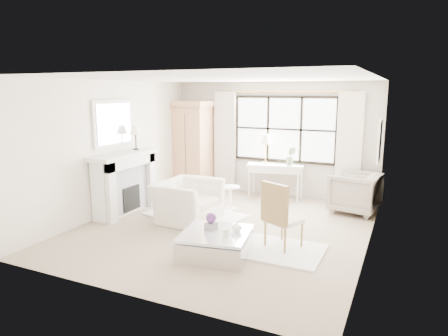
{
  "coord_description": "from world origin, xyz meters",
  "views": [
    {
      "loc": [
        2.96,
        -6.38,
        2.49
      ],
      "look_at": [
        -0.09,
        0.2,
        1.08
      ],
      "focal_mm": 32.0,
      "sensor_mm": 36.0,
      "label": 1
    }
  ],
  "objects": [
    {
      "name": "floor",
      "position": [
        0.0,
        0.0,
        0.0
      ],
      "size": [
        5.5,
        5.5,
        0.0
      ],
      "primitive_type": "plane",
      "color": "tan",
      "rests_on": "ground"
    },
    {
      "name": "planter_box",
      "position": [
        0.32,
        -1.16,
        0.44
      ],
      "size": [
        0.18,
        0.18,
        0.12
      ],
      "primitive_type": "cube",
      "rotation": [
        0.0,
        0.0,
        -0.15
      ],
      "color": "gray",
      "rests_on": "coffee_table"
    },
    {
      "name": "mirror_glass",
      "position": [
        -2.44,
        0.0,
        1.84
      ],
      "size": [
        0.02,
        1.0,
        0.8
      ],
      "primitive_type": "cube",
      "color": "silver",
      "rests_on": "wall_left"
    },
    {
      "name": "rug_left",
      "position": [
        -0.83,
        0.41,
        0.02
      ],
      "size": [
        2.08,
        1.69,
        0.03
      ],
      "primitive_type": "cube",
      "rotation": [
        0.0,
        0.0,
        -0.25
      ],
      "color": "white",
      "rests_on": "floor"
    },
    {
      "name": "console_table",
      "position": [
        0.19,
        2.46,
        0.4
      ],
      "size": [
        1.37,
        0.74,
        0.8
      ],
      "rotation": [
        0.0,
        0.0,
        0.24
      ],
      "color": "white",
      "rests_on": "floor"
    },
    {
      "name": "french_chair",
      "position": [
        1.26,
        -0.49,
        0.31
      ],
      "size": [
        0.64,
        0.64,
        1.08
      ],
      "rotation": [
        0.0,
        0.0,
        2.7
      ],
      "color": "#9F7742",
      "rests_on": "floor"
    },
    {
      "name": "wall_front",
      "position": [
        0.0,
        -2.75,
        1.35
      ],
      "size": [
        5.0,
        0.0,
        5.0
      ],
      "primitive_type": "plane",
      "rotation": [
        -1.57,
        0.0,
        0.0
      ],
      "color": "silver",
      "rests_on": "ground"
    },
    {
      "name": "wall_left",
      "position": [
        -2.5,
        0.0,
        1.35
      ],
      "size": [
        0.0,
        5.5,
        5.5
      ],
      "primitive_type": "plane",
      "rotation": [
        1.57,
        0.0,
        1.57
      ],
      "color": "white",
      "rests_on": "ground"
    },
    {
      "name": "pillar_candle",
      "position": [
        0.64,
        -1.32,
        0.44
      ],
      "size": [
        0.08,
        0.08,
        0.12
      ],
      "primitive_type": "cylinder",
      "color": "silver",
      "rests_on": "coffee_table"
    },
    {
      "name": "wall_back",
      "position": [
        0.0,
        2.75,
        1.35
      ],
      "size": [
        5.0,
        0.0,
        5.0
      ],
      "primitive_type": "plane",
      "rotation": [
        1.57,
        0.0,
        0.0
      ],
      "color": "beige",
      "rests_on": "ground"
    },
    {
      "name": "art_frame",
      "position": [
        2.47,
        1.7,
        1.55
      ],
      "size": [
        0.04,
        0.62,
        0.82
      ],
      "primitive_type": "cube",
      "color": "white",
      "rests_on": "wall_right"
    },
    {
      "name": "wingback_chair",
      "position": [
        2.05,
        2.01,
        0.42
      ],
      "size": [
        1.07,
        1.05,
        0.84
      ],
      "primitive_type": "imported",
      "rotation": [
        0.0,
        0.0,
        -1.76
      ],
      "color": "gray",
      "rests_on": "floor"
    },
    {
      "name": "fireplace",
      "position": [
        -2.27,
        0.0,
        0.65
      ],
      "size": [
        0.58,
        1.66,
        1.26
      ],
      "color": "silver",
      "rests_on": "ground"
    },
    {
      "name": "armoire",
      "position": [
        -2.07,
        2.46,
        1.14
      ],
      "size": [
        1.21,
        0.85,
        2.24
      ],
      "rotation": [
        0.0,
        0.0,
        -0.14
      ],
      "color": "tan",
      "rests_on": "floor"
    },
    {
      "name": "ceiling",
      "position": [
        0.0,
        0.0,
        2.7
      ],
      "size": [
        5.5,
        5.5,
        0.0
      ],
      "primitive_type": "plane",
      "rotation": [
        3.14,
        0.0,
        0.0
      ],
      "color": "white",
      "rests_on": "ground"
    },
    {
      "name": "curtain_right",
      "position": [
        1.8,
        2.65,
        1.24
      ],
      "size": [
        0.55,
        0.1,
        2.47
      ],
      "primitive_type": "cube",
      "color": "silver",
      "rests_on": "ground"
    },
    {
      "name": "rug_right",
      "position": [
        1.2,
        -0.62,
        0.01
      ],
      "size": [
        1.47,
        1.1,
        0.03
      ],
      "primitive_type": "cube",
      "rotation": [
        0.0,
        0.0,
        -0.01
      ],
      "color": "white",
      "rests_on": "floor"
    },
    {
      "name": "console_lamp",
      "position": [
        -0.06,
        2.45,
        1.36
      ],
      "size": [
        0.28,
        0.28,
        0.69
      ],
      "color": "gold",
      "rests_on": "console_table"
    },
    {
      "name": "curtain_rod",
      "position": [
        0.3,
        2.67,
        2.47
      ],
      "size": [
        3.3,
        0.04,
        0.04
      ],
      "primitive_type": "cylinder",
      "rotation": [
        0.0,
        1.57,
        0.0
      ],
      "color": "#C28E43",
      "rests_on": "wall_back"
    },
    {
      "name": "curtain_left",
      "position": [
        -1.2,
        2.65,
        1.24
      ],
      "size": [
        0.55,
        0.1,
        2.47
      ],
      "primitive_type": "cube",
      "color": "beige",
      "rests_on": "ground"
    },
    {
      "name": "planter_flowers",
      "position": [
        0.32,
        -1.16,
        0.57
      ],
      "size": [
        0.16,
        0.16,
        0.16
      ],
      "primitive_type": "sphere",
      "color": "#562B6C",
      "rests_on": "planter_box"
    },
    {
      "name": "window_pane",
      "position": [
        0.3,
        2.73,
        1.6
      ],
      "size": [
        2.4,
        0.02,
        1.5
      ],
      "primitive_type": "cube",
      "color": "white",
      "rests_on": "wall_back"
    },
    {
      "name": "orchid_plant",
      "position": [
        0.55,
        2.45,
        1.02
      ],
      "size": [
        0.26,
        0.21,
        0.43
      ],
      "primitive_type": "imported",
      "rotation": [
        0.0,
        0.0,
        0.09
      ],
      "color": "#5B7850",
      "rests_on": "console_table"
    },
    {
      "name": "mantel_lamp",
      "position": [
        -2.25,
        0.43,
        1.65
      ],
      "size": [
        0.22,
        0.22,
        0.51
      ],
      "color": "black",
      "rests_on": "fireplace"
    },
    {
      "name": "wall_right",
      "position": [
        2.5,
        0.0,
        1.35
      ],
      "size": [
        0.0,
        5.5,
        5.5
      ],
      "primitive_type": "plane",
      "rotation": [
        1.57,
        0.0,
        -1.57
      ],
      "color": "silver",
      "rests_on": "ground"
    },
    {
      "name": "coffee_vase",
      "position": [
        0.7,
        -1.06,
        0.46
      ],
      "size": [
        0.19,
        0.19,
        0.16
      ],
      "primitive_type": "imported",
      "rotation": [
        0.0,
        0.0,
        0.23
      ],
      "color": "white",
      "rests_on": "coffee_table"
    },
    {
      "name": "art_canvas",
      "position": [
        2.45,
        1.7,
        1.55
      ],
      "size": [
        0.01,
        0.52,
        0.72
      ],
      "primitive_type": "cube",
      "color": "beige",
      "rests_on": "wall_right"
    },
    {
      "name": "coffee_table",
      "position": [
        0.42,
        -1.21,
        0.18
      ],
      "size": [
        1.16,
        1.16,
        0.38
      ],
      "rotation": [
        0.0,
        0.0,
        0.18
      ],
      "color": "silver",
      "rests_on": "floor"
    },
    {
      "name": "side_table",
      "position": [
        -0.36,
        1.11,
        0.33
      ],
      "size": [
        0.4,
        0.4,
        0.51
      ],
      "color": "white",
      "rests_on": "floor"
    },
    {
      "name": "window_frame",
      "position": [
        0.3,
        2.72,
        1.6
      ],
      "size": [
        2.5,
        0.04,
        1.5
      ],
      "primitive_type": null,
      "color": "black",
      "rests_on": "wall_back"
    },
    {
      "name": "mirror_frame",
      "position": [
        -2.47,
        0.0,
        1.84
      ],
      "size": [
        0.05,
        1.15,
        0.95
      ],
      "primitive_type": "cube",
      "color": "silver",
      "rests_on": "wall_left"
    },
    {
      "name": "club_armchair",
      "position": [
        -0.83,
        0.09,
        0.39
      ],
      "size": [
        1.11,
        1.25,
        0.78
      ],
      "primitive_type": "imported",
      "rotation": [
        0.0,
        0.0,
        1.52
      ],
      "color": "silver",
      "rests_on": "floor"
    }
  ]
}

